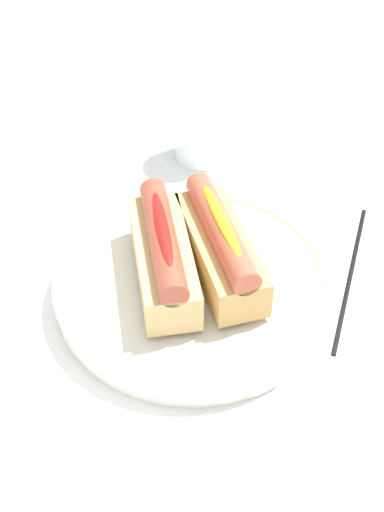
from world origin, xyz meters
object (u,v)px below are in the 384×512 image
chopstick_near (351,274)px  hotdog_back (163,254)px  serving_bowl (192,282)px  hotdog_front (220,246)px  water_glass (202,130)px

chopstick_near → hotdog_back: bearing=117.6°
serving_bowl → chopstick_near: serving_bowl is taller
hotdog_front → serving_bowl: bearing=100.0°
hotdog_back → chopstick_near: (0.02, -0.19, -0.06)m
hotdog_back → water_glass: hotdog_back is taller
serving_bowl → hotdog_back: (-0.00, 0.03, 0.04)m
serving_bowl → hotdog_front: size_ratio=1.74×
serving_bowl → water_glass: (0.24, -0.02, 0.02)m
serving_bowl → chopstick_near: size_ratio=1.25×
serving_bowl → hotdog_back: 0.05m
chopstick_near → hotdog_front: bearing=116.5°
water_glass → hotdog_back: bearing=168.7°
hotdog_front → water_glass: (0.24, 0.00, -0.02)m
hotdog_front → hotdog_back: 0.06m
hotdog_back → hotdog_front: bearing=-80.0°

